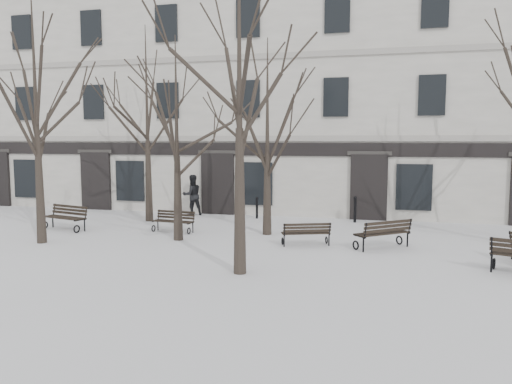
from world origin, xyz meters
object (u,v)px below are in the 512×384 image
(tree_2, at_px, (239,54))
(bench_4, at_px, (384,233))
(bench_3, at_px, (174,221))
(tree_0, at_px, (35,83))
(bench_1, at_px, (306,233))
(tree_1, at_px, (176,114))
(bench_0, at_px, (65,217))

(tree_2, distance_m, bench_4, 7.55)
(bench_3, xyz_separation_m, bench_4, (7.83, -1.06, 0.08))
(tree_0, height_order, bench_4, tree_0)
(bench_1, bearing_deg, tree_1, -19.07)
(tree_0, bearing_deg, tree_2, -15.33)
(tree_0, xyz_separation_m, bench_1, (8.90, 1.77, -4.97))
(tree_1, bearing_deg, bench_1, 2.01)
(tree_0, xyz_separation_m, bench_3, (3.59, 3.00, -4.97))
(tree_0, xyz_separation_m, bench_4, (11.42, 1.93, -4.89))
(tree_1, distance_m, bench_3, 4.29)
(tree_1, relative_size, tree_2, 0.78)
(tree_0, distance_m, bench_0, 5.48)
(bench_0, height_order, bench_3, bench_0)
(tree_2, relative_size, bench_1, 5.41)
(tree_2, bearing_deg, bench_4, 47.59)
(tree_2, bearing_deg, tree_1, 131.96)
(bench_0, bearing_deg, tree_1, 6.36)
(bench_1, xyz_separation_m, bench_3, (-5.31, 1.23, 0.00))
(tree_2, relative_size, bench_3, 5.47)
(tree_0, distance_m, bench_4, 12.57)
(tree_2, xyz_separation_m, bench_1, (1.18, 3.88, -5.27))
(tree_1, xyz_separation_m, tree_2, (3.35, -3.72, 1.28))
(tree_0, relative_size, bench_0, 4.28)
(tree_2, bearing_deg, bench_3, 128.94)
(bench_0, height_order, bench_4, same)
(bench_0, distance_m, bench_1, 9.65)
(tree_2, xyz_separation_m, bench_0, (-8.45, 4.49, -5.19))
(bench_3, bearing_deg, bench_4, -1.66)
(bench_4, bearing_deg, bench_0, -42.59)
(tree_0, height_order, bench_0, tree_0)
(bench_0, bearing_deg, tree_0, -58.12)
(bench_0, bearing_deg, bench_1, 11.30)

